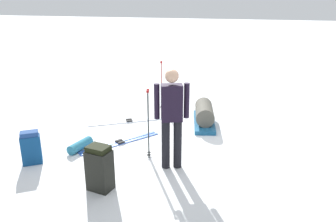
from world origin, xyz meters
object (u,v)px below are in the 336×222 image
object	(u,v)px
ski_poles_planted_near	(161,83)
gear_sled	(204,115)
ski_pair_near	(129,121)
sleeping_mat_rolled	(80,145)
ski_pair_far	(120,143)
backpack_bright	(31,148)
backpack_large_dark	(100,168)
ski_poles_planted_far	(148,120)
skier_standing	(172,114)

from	to	relation	value
ski_poles_planted_near	gear_sled	distance (m)	1.53
ski_pair_near	sleeping_mat_rolled	world-z (taller)	sleeping_mat_rolled
ski_pair_far	sleeping_mat_rolled	world-z (taller)	sleeping_mat_rolled
ski_pair_far	backpack_bright	distance (m)	1.67
ski_pair_near	backpack_large_dark	distance (m)	2.94
ski_pair_near	ski_poles_planted_far	distance (m)	2.03
ski_pair_near	backpack_bright	xyz separation A→B (m)	(-2.39, 0.84, 0.28)
skier_standing	ski_poles_planted_near	xyz separation A→B (m)	(2.96, 1.06, -0.26)
backpack_large_dark	backpack_bright	bearing A→B (deg)	73.72
backpack_bright	gear_sled	xyz separation A→B (m)	(2.72, -2.55, -0.07)
ski_poles_planted_near	ski_poles_planted_far	xyz separation A→B (m)	(-2.70, -0.56, 0.01)
sleeping_mat_rolled	backpack_large_dark	bearing A→B (deg)	-139.28
backpack_large_dark	gear_sled	xyz separation A→B (m)	(3.16, -1.03, -0.12)
ski_pair_near	gear_sled	bearing A→B (deg)	-79.27
ski_pair_near	gear_sled	size ratio (longest dim) A/B	1.19
ski_poles_planted_far	gear_sled	xyz separation A→B (m)	(1.93, -0.68, -0.48)
gear_sled	sleeping_mat_rolled	size ratio (longest dim) A/B	2.65
ski_pair_far	ski_poles_planted_far	size ratio (longest dim) A/B	1.16
backpack_bright	ski_poles_planted_far	size ratio (longest dim) A/B	0.47
skier_standing	ski_poles_planted_near	size ratio (longest dim) A/B	1.36
skier_standing	backpack_bright	world-z (taller)	skier_standing
ski_pair_far	backpack_bright	xyz separation A→B (m)	(-1.20, 1.13, 0.28)
gear_sled	sleeping_mat_rolled	distance (m)	2.85
ski_poles_planted_near	backpack_large_dark	bearing A→B (deg)	-176.89
ski_poles_planted_near	sleeping_mat_rolled	bearing A→B (deg)	164.17
ski_pair_near	ski_poles_planted_near	distance (m)	1.37
ski_pair_far	backpack_large_dark	distance (m)	1.72
backpack_large_dark	gear_sled	size ratio (longest dim) A/B	0.49
skier_standing	ski_poles_planted_near	bearing A→B (deg)	19.73
ski_pair_far	ski_poles_planted_far	world-z (taller)	ski_poles_planted_far
backpack_bright	gear_sled	bearing A→B (deg)	-43.20
ski_poles_planted_far	sleeping_mat_rolled	xyz separation A→B (m)	(-0.07, 1.35, -0.61)
ski_poles_planted_near	gear_sled	world-z (taller)	ski_poles_planted_near
ski_pair_near	gear_sled	xyz separation A→B (m)	(0.32, -1.71, 0.21)
ski_pair_far	gear_sled	size ratio (longest dim) A/B	1.01
skier_standing	backpack_large_dark	bearing A→B (deg)	138.64
backpack_large_dark	ski_poles_planted_far	bearing A→B (deg)	-15.93
backpack_bright	ski_poles_planted_far	distance (m)	2.07
ski_pair_near	backpack_large_dark	size ratio (longest dim) A/B	2.43
skier_standing	ski_pair_near	size ratio (longest dim) A/B	0.99
ski_pair_near	sleeping_mat_rolled	distance (m)	1.71
ski_poles_planted_far	ski_poles_planted_near	bearing A→B (deg)	11.84
ski_pair_far	sleeping_mat_rolled	bearing A→B (deg)	128.66
ski_pair_near	ski_poles_planted_far	size ratio (longest dim) A/B	1.36
backpack_large_dark	ski_poles_planted_near	xyz separation A→B (m)	(3.93, 0.21, 0.35)
backpack_large_dark	ski_poles_planted_far	size ratio (longest dim) A/B	0.56
backpack_bright	ski_poles_planted_far	bearing A→B (deg)	-67.19
ski_poles_planted_near	ski_pair_near	bearing A→B (deg)	156.88
sleeping_mat_rolled	ski_pair_far	bearing A→B (deg)	-51.34
gear_sled	backpack_bright	bearing A→B (deg)	136.80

